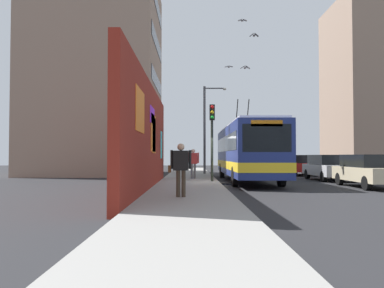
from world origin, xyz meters
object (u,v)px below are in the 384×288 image
parked_car_silver (328,167)px  parked_car_champagne (368,170)px  parked_car_red (299,165)px  street_lamp (207,123)px  pedestrian_midblock (193,161)px  traffic_light (212,129)px  city_bus (246,150)px  pedestrian_near_wall (181,165)px

parked_car_silver → parked_car_champagne: bearing=180.0°
parked_car_red → street_lamp: (-0.61, 7.25, 3.18)m
parked_car_champagne → street_lamp: street_lamp is taller
pedestrian_midblock → street_lamp: size_ratio=0.27×
parked_car_red → traffic_light: size_ratio=1.10×
pedestrian_midblock → street_lamp: 6.85m
parked_car_silver → traffic_light: size_ratio=1.13×
city_bus → traffic_light: size_ratio=2.97×
city_bus → street_lamp: size_ratio=1.83×
parked_car_silver → street_lamp: street_lamp is taller
city_bus → pedestrian_near_wall: (-9.88, 3.63, -0.63)m
parked_car_champagne → street_lamp: bearing=33.4°
parked_car_champagne → pedestrian_near_wall: bearing=122.0°
pedestrian_near_wall → street_lamp: 16.83m
parked_car_silver → pedestrian_near_wall: pedestrian_near_wall is taller
parked_car_champagne → pedestrian_near_wall: pedestrian_near_wall is taller
parked_car_red → street_lamp: 7.94m
city_bus → parked_car_champagne: city_bus is taller
parked_car_red → pedestrian_midblock: bearing=129.0°
pedestrian_near_wall → city_bus: bearing=-20.2°
city_bus → parked_car_silver: (0.91, -5.20, -1.00)m
parked_car_silver → parked_car_red: 6.34m
pedestrian_midblock → traffic_light: traffic_light is taller
parked_car_silver → pedestrian_near_wall: bearing=140.7°
parked_car_silver → pedestrian_midblock: (-0.43, 8.35, 0.38)m
city_bus → pedestrian_midblock: size_ratio=6.92×
parked_car_silver → pedestrian_near_wall: (-10.79, 8.83, 0.37)m
parked_car_champagne → parked_car_red: (11.61, 0.00, -0.00)m
parked_car_silver → street_lamp: 9.77m
parked_car_red → traffic_light: bearing=141.7°
street_lamp → parked_car_champagne: bearing=-146.6°
parked_car_silver → pedestrian_midblock: bearing=92.9°
parked_car_red → street_lamp: bearing=94.8°
city_bus → parked_car_champagne: (-4.36, -5.20, -1.00)m
pedestrian_midblock → pedestrian_near_wall: (-10.36, 0.48, -0.00)m
traffic_light → street_lamp: bearing=-0.6°
parked_car_silver → street_lamp: bearing=51.7°
parked_car_champagne → pedestrian_near_wall: (-5.52, 8.83, 0.37)m
pedestrian_midblock → pedestrian_near_wall: size_ratio=1.00×
parked_car_red → pedestrian_near_wall: bearing=152.7°
pedestrian_midblock → traffic_light: 3.24m
parked_car_silver → traffic_light: bearing=112.0°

